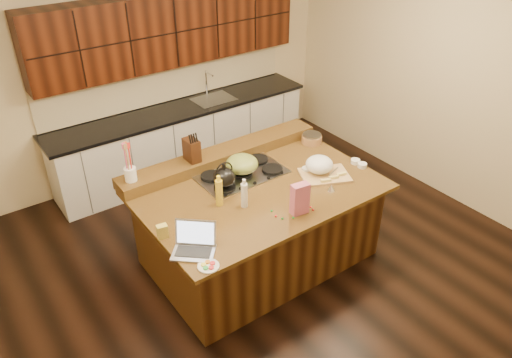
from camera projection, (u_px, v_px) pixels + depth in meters
room at (259, 151)px, 4.81m from camera, size 5.52×5.02×2.72m
island at (259, 224)px, 5.28m from camera, size 2.40×1.60×0.92m
back_ledge at (222, 155)px, 5.49m from camera, size 2.40×0.30×0.12m
cooktop at (242, 174)px, 5.24m from camera, size 0.92×0.52×0.05m
back_counter at (180, 103)px, 6.69m from camera, size 3.70×0.66×2.40m
kettle at (224, 177)px, 4.93m from camera, size 0.23×0.23×0.20m
green_bowl at (242, 164)px, 5.17m from camera, size 0.35×0.35×0.19m
laptop at (194, 243)px, 4.20m from camera, size 0.45×0.44×0.24m
oil_bottle at (219, 193)px, 4.72m from camera, size 0.08×0.08×0.27m
vinegar_bottle at (244, 195)px, 4.70m from camera, size 0.07×0.07×0.25m
wooden_tray at (321, 167)px, 5.22m from camera, size 0.60×0.53×0.20m
ramekin_a at (362, 165)px, 5.38m from camera, size 0.11×0.11×0.04m
ramekin_b at (355, 161)px, 5.45m from camera, size 0.10×0.10×0.04m
ramekin_c at (307, 170)px, 5.30m from camera, size 0.12×0.12×0.04m
strainer_bowl at (312, 139)px, 5.85m from camera, size 0.30×0.30×0.09m
kitchen_timer at (331, 187)px, 4.99m from camera, size 0.10×0.10×0.07m
pink_bag at (300, 199)px, 4.60m from camera, size 0.18×0.11×0.31m
candy_plate at (208, 266)px, 4.04m from camera, size 0.20×0.20×0.01m
package_box at (162, 231)px, 4.33m from camera, size 0.10×0.08×0.13m
utensil_crock at (130, 174)px, 4.90m from camera, size 0.16×0.16×0.14m
knife_block at (192, 150)px, 5.22m from camera, size 0.12×0.20×0.24m
gumdrop_0 at (311, 207)px, 4.74m from camera, size 0.02×0.02×0.02m
gumdrop_1 at (293, 218)px, 4.60m from camera, size 0.02×0.02×0.02m
gumdrop_2 at (296, 214)px, 4.64m from camera, size 0.02×0.02×0.02m
gumdrop_3 at (272, 211)px, 4.69m from camera, size 0.02×0.02×0.02m
gumdrop_4 at (300, 209)px, 4.71m from camera, size 0.02×0.02×0.02m
gumdrop_5 at (294, 203)px, 4.80m from camera, size 0.02×0.02×0.02m
gumdrop_6 at (313, 210)px, 4.70m from camera, size 0.02×0.02×0.02m
gumdrop_7 at (282, 219)px, 4.58m from camera, size 0.02×0.02×0.02m
gumdrop_8 at (276, 216)px, 4.62m from camera, size 0.02×0.02×0.02m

